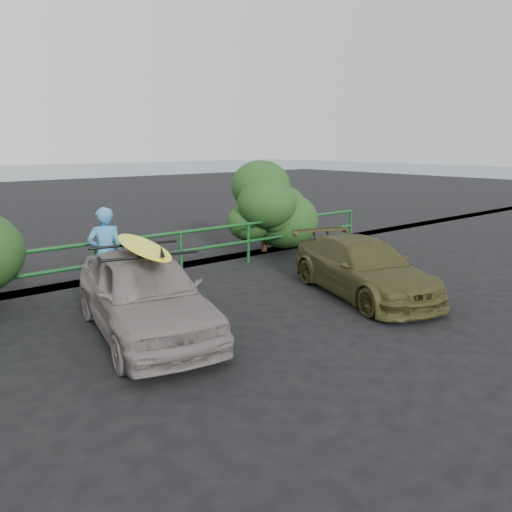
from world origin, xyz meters
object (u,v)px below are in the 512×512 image
Objects in this scene: guardrail at (141,259)px; sedan at (144,293)px; olive_vehicle at (363,268)px; surfboard at (142,246)px; man at (106,254)px.

sedan reaches higher than guardrail.
surfboard is at bearing -173.28° from olive_vehicle.
guardrail is at bearing 75.53° from sedan.
man reaches higher than surfboard.
man is 2.21m from surfboard.
surfboard is at bearing 98.01° from man.
guardrail is 4.76m from olive_vehicle.
olive_vehicle is at bearing 159.77° from man.
man is at bearing -146.32° from guardrail.
surfboard reaches higher than sedan.
man is 0.74× the size of surfboard.
man is (-4.12, 2.95, 0.35)m from olive_vehicle.
olive_vehicle is 5.08m from man.
guardrail is 3.63× the size of olive_vehicle.
sedan reaches higher than olive_vehicle.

